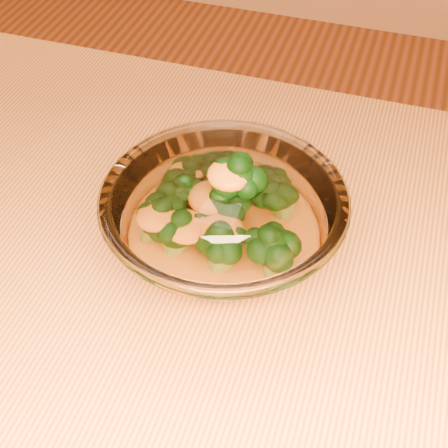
# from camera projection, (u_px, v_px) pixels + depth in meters

# --- Properties ---
(table) EXTENTS (1.20, 0.80, 0.75)m
(table) POSITION_uv_depth(u_px,v_px,m) (212.00, 402.00, 0.59)
(table) COLOR gold
(table) RESTS_ON ground
(glass_bowl) EXTENTS (0.21, 0.21, 0.09)m
(glass_bowl) POSITION_uv_depth(u_px,v_px,m) (224.00, 228.00, 0.55)
(glass_bowl) COLOR white
(glass_bowl) RESTS_ON table
(cheese_sauce) EXTENTS (0.12, 0.12, 0.03)m
(cheese_sauce) POSITION_uv_depth(u_px,v_px,m) (224.00, 243.00, 0.56)
(cheese_sauce) COLOR #E15D13
(cheese_sauce) RESTS_ON glass_bowl
(broccoli_heap) EXTENTS (0.14, 0.13, 0.08)m
(broccoli_heap) POSITION_uv_depth(u_px,v_px,m) (221.00, 210.00, 0.54)
(broccoli_heap) COLOR black
(broccoli_heap) RESTS_ON cheese_sauce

